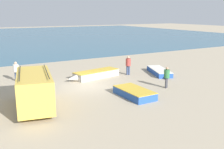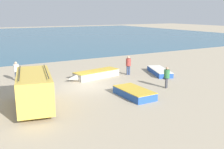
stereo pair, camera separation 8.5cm
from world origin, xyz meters
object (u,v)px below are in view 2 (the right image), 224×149
fishing_rowboat_1 (160,72)px  fisherman_0 (167,75)px  fisherman_3 (128,64)px  parked_van (34,89)px  fishing_rowboat_0 (95,74)px  fishing_rowboat_2 (133,93)px  fisherman_1 (16,70)px

fishing_rowboat_1 → fisherman_0: size_ratio=2.80×
fisherman_3 → parked_van: bearing=142.3°
fishing_rowboat_1 → fisherman_3: (-2.79, 1.35, 0.84)m
fishing_rowboat_0 → fishing_rowboat_2: (-0.05, -6.33, -0.05)m
fisherman_0 → fishing_rowboat_2: bearing=-110.1°
fisherman_3 → fishing_rowboat_1: bearing=-88.9°
parked_van → fishing_rowboat_0: bearing=-40.1°
fishing_rowboat_1 → fishing_rowboat_0: bearing=-86.0°
fishing_rowboat_0 → fishing_rowboat_1: 6.38m
parked_van → fishing_rowboat_2: size_ratio=1.37×
fishing_rowboat_0 → fisherman_3: 3.45m
fishing_rowboat_0 → fishing_rowboat_1: (6.11, -1.85, -0.08)m
fisherman_0 → fisherman_3: size_ratio=0.93×
fishing_rowboat_2 → parked_van: bearing=80.2°
parked_van → fisherman_1: (0.24, 7.50, -0.19)m
fisherman_1 → fishing_rowboat_1: bearing=-62.0°
fisherman_0 → fisherman_1: fisherman_1 is taller
fisherman_1 → fisherman_3: size_ratio=0.96×
fisherman_0 → fisherman_1: 12.79m
fishing_rowboat_0 → fisherman_0: size_ratio=3.15×
parked_van → fishing_rowboat_2: (6.67, -1.06, -0.95)m
fishing_rowboat_2 → fishing_rowboat_1: bearing=-54.8°
fisherman_1 → fishing_rowboat_2: bearing=-97.1°
parked_van → fisherman_3: 11.12m
fishing_rowboat_1 → fisherman_3: fisherman_3 is taller
parked_van → fishing_rowboat_1: parked_van is taller
fishing_rowboat_0 → fishing_rowboat_1: size_ratio=1.13×
fishing_rowboat_1 → fisherman_1: 13.25m
fishing_rowboat_2 → fisherman_1: fisherman_1 is taller
fisherman_0 → fishing_rowboat_1: bearing=118.1°
fisherman_1 → fisherman_3: bearing=-59.6°
fishing_rowboat_1 → fisherman_3: bearing=-95.0°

